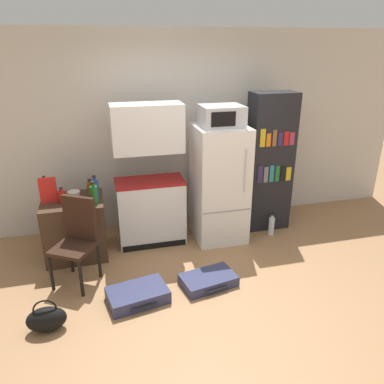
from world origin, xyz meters
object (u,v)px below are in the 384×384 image
refrigerator (219,184)px  bottle_amber_beer (90,187)px  bookshelf (269,163)px  water_bottle_front (271,225)px  microwave (221,116)px  chair (77,234)px  suitcase_small_flat (138,295)px  bottle_ketchup_red (62,197)px  bowl (74,193)px  bottle_green_tall (94,194)px  side_table (75,227)px  bottle_olive_oil (45,188)px  suitcase_large_flat (208,280)px  handbag (46,319)px  kitchen_hutch (150,183)px  bottle_blue_soda (95,189)px  cereal_box (48,190)px

refrigerator → bottle_amber_beer: bearing=172.8°
bookshelf → water_bottle_front: 0.87m
microwave → chair: (-1.80, -0.57, -1.10)m
suitcase_small_flat → bottle_ketchup_red: bearing=113.5°
bowl → bottle_green_tall: bearing=-53.4°
side_table → bottle_olive_oil: bearing=149.4°
bottle_olive_oil → bookshelf: bearing=-0.6°
refrigerator → suitcase_large_flat: refrigerator is taller
side_table → bottle_ketchup_red: 0.47m
bottle_green_tall → suitcase_small_flat: bottle_green_tall is taller
bookshelf → bottle_green_tall: (-2.35, -0.32, -0.10)m
bottle_green_tall → bottle_amber_beer: bottle_green_tall is taller
side_table → handbag: side_table is taller
chair → suitcase_small_flat: chair is taller
bottle_ketchup_red → bowl: (0.11, 0.24, -0.06)m
microwave → suitcase_small_flat: (-1.24, -1.12, -1.59)m
handbag → refrigerator: bearing=32.6°
side_table → bowl: bearing=84.7°
bottle_olive_oil → refrigerator: bearing=-4.7°
chair → suitcase_large_flat: bearing=12.4°
kitchen_hutch → bowl: (-0.94, 0.07, -0.07)m
bottle_amber_beer → suitcase_large_flat: bottle_amber_beer is taller
suitcase_large_flat → water_bottle_front: bearing=26.4°
kitchen_hutch → bottle_green_tall: kitchen_hutch is taller
handbag → chair: bearing=68.9°
microwave → suitcase_large_flat: (-0.45, -1.04, -1.60)m
suitcase_small_flat → bottle_blue_soda: bearing=95.8°
bowl → water_bottle_front: 2.66m
suitcase_small_flat → handbag: handbag is taller
bottle_olive_oil → water_bottle_front: (2.89, -0.31, -0.71)m
bottle_amber_beer → bowl: (-0.20, -0.04, -0.05)m
microwave → bottle_olive_oil: size_ratio=1.93×
bottle_green_tall → cereal_box: cereal_box is taller
bottle_ketchup_red → suitcase_large_flat: bearing=-32.7°
bottle_green_tall → bowl: 0.43m
bookshelf → handbag: size_ratio=5.28×
side_table → bookshelf: 2.69m
chair → handbag: (-0.30, -0.77, -0.44)m
bookshelf → chair: 2.69m
kitchen_hutch → bottle_green_tall: (-0.69, -0.27, 0.02)m
bookshelf → bottle_blue_soda: 2.34m
handbag → bottle_green_tall: bearing=66.5°
handbag → water_bottle_front: 3.08m
bottle_amber_beer → cereal_box: (-0.47, -0.22, 0.08)m
microwave → chair: bearing=-162.4°
bottle_green_tall → kitchen_hutch: bearing=21.6°
side_table → bookshelf: size_ratio=0.39×
handbag → bookshelf: bearing=27.5°
bottle_amber_beer → suitcase_large_flat: bearing=-46.4°
bottle_green_tall → cereal_box: size_ratio=0.90×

